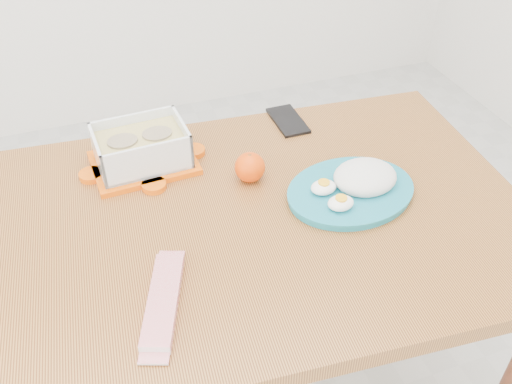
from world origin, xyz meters
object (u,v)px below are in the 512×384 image
object	(u,v)px
rice_plate	(356,184)
smartphone	(288,121)
orange_fruit	(250,167)
dining_table	(256,248)
food_container	(142,148)

from	to	relation	value
rice_plate	smartphone	distance (m)	0.33
orange_fruit	rice_plate	bearing A→B (deg)	-32.06
dining_table	rice_plate	world-z (taller)	rice_plate
food_container	orange_fruit	distance (m)	0.26
food_container	rice_plate	xyz separation A→B (m)	(0.42, -0.26, -0.02)
dining_table	rice_plate	size ratio (longest dim) A/B	3.89
dining_table	orange_fruit	bearing A→B (deg)	81.21
food_container	smartphone	world-z (taller)	food_container
dining_table	food_container	bearing A→B (deg)	131.32
food_container	orange_fruit	xyz separation A→B (m)	(0.22, -0.14, -0.01)
food_container	rice_plate	world-z (taller)	food_container
orange_fruit	rice_plate	world-z (taller)	rice_plate
orange_fruit	smartphone	distance (m)	0.27
dining_table	food_container	size ratio (longest dim) A/B	5.01
dining_table	smartphone	distance (m)	0.39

